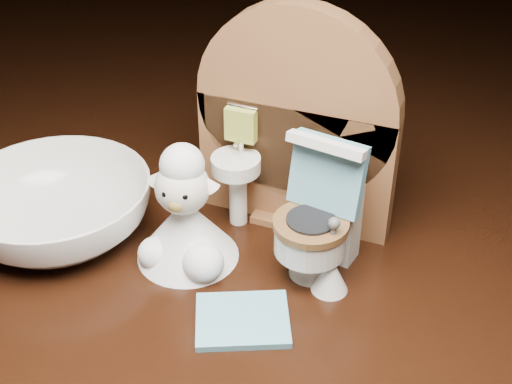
# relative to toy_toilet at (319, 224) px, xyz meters

# --- Properties ---
(backdrop_panel) EXTENTS (0.13, 0.05, 0.15)m
(backdrop_panel) POSITION_rel_toy_toilet_xyz_m (-0.03, 0.04, 0.03)
(backdrop_panel) COLOR brown
(backdrop_panel) RESTS_ON ground
(toy_toilet) EXTENTS (0.05, 0.06, 0.09)m
(toy_toilet) POSITION_rel_toy_toilet_xyz_m (0.00, 0.00, 0.00)
(toy_toilet) COLOR white
(toy_toilet) RESTS_ON ground
(bath_mat) EXTENTS (0.07, 0.06, 0.00)m
(bath_mat) POSITION_rel_toy_toilet_xyz_m (-0.02, -0.06, -0.03)
(bath_mat) COLOR #68AEC8
(bath_mat) RESTS_ON ground
(toilet_brush) EXTENTS (0.02, 0.02, 0.05)m
(toilet_brush) POSITION_rel_toy_toilet_xyz_m (0.01, -0.02, -0.02)
(toilet_brush) COLOR white
(toilet_brush) RESTS_ON ground
(plush_lamb) EXTENTS (0.06, 0.06, 0.08)m
(plush_lamb) POSITION_rel_toy_toilet_xyz_m (-0.08, -0.02, -0.00)
(plush_lamb) COLOR white
(plush_lamb) RESTS_ON ground
(ceramic_bowl) EXTENTS (0.13, 0.13, 0.04)m
(ceramic_bowl) POSITION_rel_toy_toilet_xyz_m (-0.17, -0.03, -0.01)
(ceramic_bowl) COLOR white
(ceramic_bowl) RESTS_ON ground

